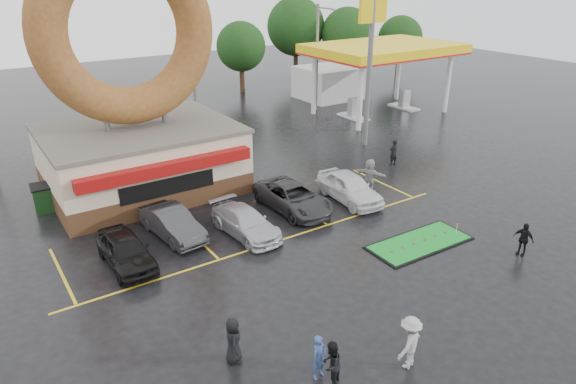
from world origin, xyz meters
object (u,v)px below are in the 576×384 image
shell_sign (371,39)px  dumpster (52,197)px  car_grey (293,197)px  car_silver (245,222)px  person_cameraman (523,239)px  gas_station (360,65)px  streetlight_mid (194,72)px  car_white (350,187)px  donut_shop (136,113)px  car_black (126,251)px  putting_green (420,243)px  streetlight_right (318,56)px  person_blue (319,357)px  car_dgrey (172,223)px

shell_sign → dumpster: shell_sign is taller
shell_sign → car_grey: size_ratio=2.12×
car_silver → car_grey: car_grey is taller
car_silver → person_cameraman: 12.55m
gas_station → streetlight_mid: streetlight_mid is taller
gas_station → car_white: bearing=-131.9°
shell_sign → car_white: 11.96m
donut_shop → car_black: 9.30m
putting_green → streetlight_right: bearing=64.6°
streetlight_mid → person_blue: streetlight_mid is taller
donut_shop → dumpster: bearing=179.1°
gas_station → person_cameraman: (-11.58, -24.55, -2.93)m
gas_station → car_grey: gas_station is taller
car_black → person_cameraman: size_ratio=2.71×
streetlight_mid → streetlight_right: same height
car_black → dumpster: size_ratio=2.31×
car_white → dumpster: bearing=154.6°
person_blue → putting_green: size_ratio=0.30×
donut_shop → streetlight_right: size_ratio=1.50×
streetlight_right → car_black: 28.30m
donut_shop → car_silver: bearing=-75.3°
gas_station → putting_green: bearing=-124.3°
streetlight_right → car_black: bearing=-143.4°
car_silver → car_grey: 3.58m
gas_station → putting_green: size_ratio=2.68×
car_grey → dumpster: (-10.50, 7.19, -0.05)m
donut_shop → car_black: (-3.47, -7.77, -3.76)m
streetlight_right → dumpster: bearing=-159.7°
car_black → car_dgrey: size_ratio=0.98×
car_dgrey → person_cameraman: size_ratio=2.76×
streetlight_mid → car_dgrey: bearing=-118.7°
shell_sign → car_white: size_ratio=2.34×
putting_green → car_grey: bearing=114.3°
streetlight_right → car_dgrey: 25.43m
car_white → putting_green: size_ratio=0.89×
streetlight_right → person_blue: 33.21m
person_cameraman → shell_sign: bearing=154.2°
car_dgrey → dumpster: (-4.08, 6.49, -0.05)m
gas_station → car_silver: gas_station is taller
dumpster → car_grey: bearing=-30.5°
person_blue → shell_sign: bearing=32.1°
donut_shop → person_blue: (-0.56, -17.59, -3.70)m
car_silver → donut_shop: bearing=99.9°
car_dgrey → person_cameraman: person_cameraman is taller
dumpster → streetlight_right: bearing=24.2°
streetlight_mid → person_cameraman: bearing=-79.8°
streetlight_right → car_dgrey: (-19.85, -15.37, -4.08)m
streetlight_right → car_grey: streetlight_right is taller
streetlight_mid → car_silver: 17.31m
streetlight_mid → putting_green: 21.91m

